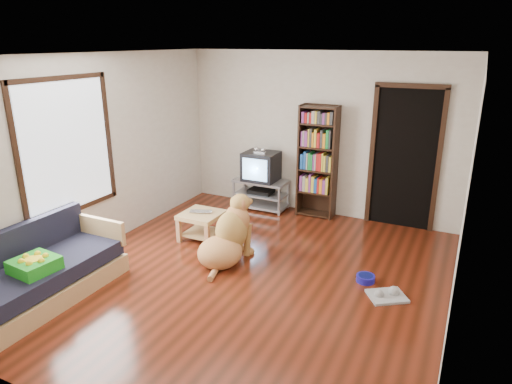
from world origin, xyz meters
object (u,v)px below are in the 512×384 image
at_px(green_cushion, 35,265).
at_px(tv_stand, 261,193).
at_px(crt_tv, 262,166).
at_px(bookshelf, 318,156).
at_px(laptop, 200,213).
at_px(sofa, 43,275).
at_px(dog, 228,238).
at_px(dog_bowl, 365,278).
at_px(coffee_table, 202,221).
at_px(grey_rag, 387,296).

distance_m(green_cushion, tv_stand, 3.90).
bearing_deg(crt_tv, green_cushion, -102.54).
bearing_deg(bookshelf, green_cushion, -114.81).
relative_size(laptop, sofa, 0.17).
xyz_separation_m(laptop, dog, (0.68, -0.40, -0.09)).
bearing_deg(green_cushion, sofa, 131.66).
bearing_deg(dog_bowl, tv_stand, 141.69).
xyz_separation_m(laptop, coffee_table, (0.00, 0.03, -0.13)).
distance_m(dog_bowl, tv_stand, 2.82).
relative_size(laptop, coffee_table, 0.57).
distance_m(green_cushion, dog, 2.26).
xyz_separation_m(bookshelf, sofa, (-1.92, -3.72, -0.74)).
xyz_separation_m(grey_rag, coffee_table, (-2.72, 0.45, 0.27)).
height_order(sofa, dog, dog).
bearing_deg(dog_bowl, sofa, -149.29).
relative_size(grey_rag, dog, 0.37).
height_order(laptop, bookshelf, bookshelf).
bearing_deg(crt_tv, tv_stand, -90.00).
height_order(green_cushion, tv_stand, green_cushion).
xyz_separation_m(dog_bowl, grey_rag, (0.30, -0.25, -0.03)).
bearing_deg(grey_rag, sofa, -154.79).
bearing_deg(tv_stand, dog, -76.80).
distance_m(crt_tv, bookshelf, 0.99).
bearing_deg(tv_stand, green_cushion, -102.61).
height_order(green_cushion, coffee_table, green_cushion).
bearing_deg(sofa, coffee_table, 70.03).
height_order(laptop, crt_tv, crt_tv).
height_order(dog_bowl, dog, dog).
bearing_deg(dog_bowl, crt_tv, 141.34).
distance_m(crt_tv, dog, 2.09).
height_order(tv_stand, sofa, sofa).
distance_m(green_cushion, coffee_table, 2.35).
bearing_deg(laptop, sofa, -130.71).
bearing_deg(coffee_table, grey_rag, -9.40).
distance_m(green_cushion, grey_rag, 3.84).
bearing_deg(tv_stand, laptop, -97.79).
xyz_separation_m(green_cushion, coffee_table, (0.64, 2.26, -0.21)).
relative_size(green_cushion, dog_bowl, 1.89).
distance_m(laptop, sofa, 2.20).
height_order(grey_rag, sofa, sofa).
xyz_separation_m(tv_stand, bookshelf, (0.95, 0.09, 0.73)).
bearing_deg(tv_stand, dog_bowl, -38.31).
relative_size(grey_rag, sofa, 0.22).
bearing_deg(crt_tv, grey_rag, -38.80).
xyz_separation_m(tv_stand, sofa, (-0.97, -3.63, -0.01)).
relative_size(laptop, tv_stand, 0.35).
bearing_deg(sofa, tv_stand, 74.98).
relative_size(dog_bowl, coffee_table, 0.40).
relative_size(bookshelf, dog, 1.65).
xyz_separation_m(laptop, grey_rag, (2.72, -0.42, -0.40)).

